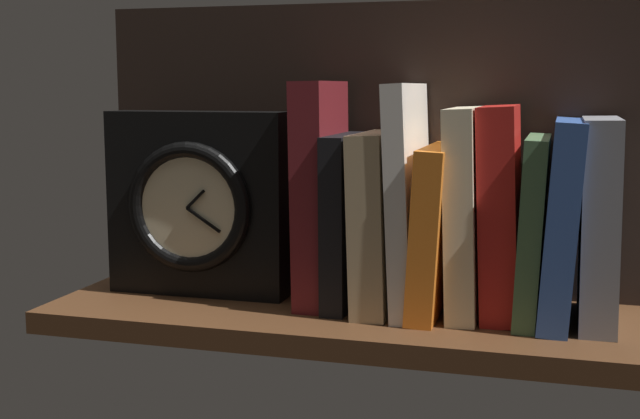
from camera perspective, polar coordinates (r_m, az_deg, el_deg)
name	(u,v)px	position (r cm, az deg, el deg)	size (l,w,h in cm)	color
ground_plane	(341,318)	(97.25, 1.44, -7.41)	(67.44, 23.44, 2.50)	#4C2D19
back_panel	(364,148)	(104.67, 3.03, 4.21)	(67.44, 1.20, 35.27)	black
book_maroon_dawkins	(321,194)	(97.19, 0.04, 1.09)	(3.60, 12.53, 25.76)	maroon
book_black_skeptic	(349,220)	(96.73, 1.99, -0.74)	(2.65, 13.97, 19.78)	black
book_tan_shortstories	(379,220)	(95.91, 4.04, -0.74)	(3.82, 15.68, 20.08)	tan
book_white_catcher	(409,198)	(94.88, 6.05, 0.78)	(2.33, 16.09, 25.48)	silver
book_orange_pandolfini	(434,229)	(94.92, 7.79, -1.34)	(3.02, 16.89, 18.61)	orange
book_cream_twain	(465,212)	(94.16, 9.85, -0.14)	(3.16, 14.07, 22.90)	beige
book_red_requiem	(501,212)	(93.81, 12.17, -0.17)	(3.89, 12.39, 23.13)	red
book_green_romantic	(532,228)	(93.90, 14.23, -1.24)	(2.37, 15.30, 19.86)	#476B44
book_blue_modern	(562,221)	(93.71, 16.12, -0.77)	(3.15, 16.45, 21.68)	#2D4C8E
book_gray_chess	(599,222)	(93.77, 18.41, -0.79)	(3.75, 14.54, 21.92)	gray
framed_clock	(197,204)	(102.35, -8.35, 0.37)	(22.25, 6.46, 22.25)	black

